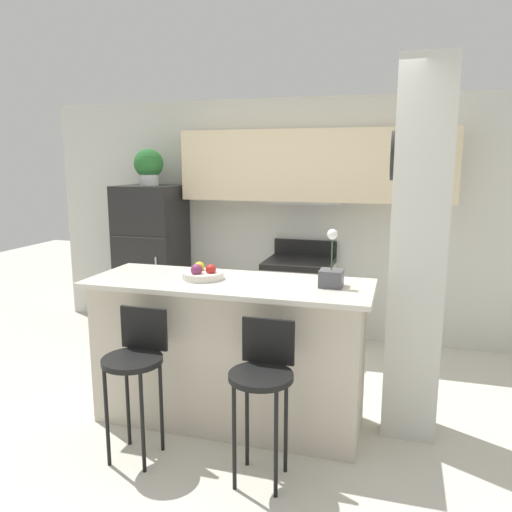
% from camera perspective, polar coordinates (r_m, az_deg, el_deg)
% --- Properties ---
extents(ground_plane, '(14.00, 14.00, 0.00)m').
position_cam_1_polar(ground_plane, '(3.92, -3.03, -18.12)').
color(ground_plane, beige).
extents(wall_back, '(5.60, 0.38, 2.55)m').
position_cam_1_polar(wall_back, '(5.30, 5.04, 6.67)').
color(wall_back, silver).
rests_on(wall_back, ground_plane).
extents(pillar_right, '(0.38, 0.33, 2.55)m').
position_cam_1_polar(pillar_right, '(3.52, 17.92, 0.24)').
color(pillar_right, silver).
rests_on(pillar_right, ground_plane).
extents(counter_bar, '(2.02, 0.74, 1.06)m').
position_cam_1_polar(counter_bar, '(3.69, -3.11, -10.83)').
color(counter_bar, beige).
rests_on(counter_bar, ground_plane).
extents(refrigerator, '(0.66, 0.64, 1.64)m').
position_cam_1_polar(refrigerator, '(5.67, -11.76, -0.41)').
color(refrigerator, black).
rests_on(refrigerator, ground_plane).
extents(stove_range, '(0.67, 0.66, 1.07)m').
position_cam_1_polar(stove_range, '(5.19, 4.92, -5.32)').
color(stove_range, silver).
rests_on(stove_range, ground_plane).
extents(bar_stool_left, '(0.38, 0.38, 0.97)m').
position_cam_1_polar(bar_stool_left, '(3.32, -13.59, -11.57)').
color(bar_stool_left, black).
rests_on(bar_stool_left, ground_plane).
extents(bar_stool_right, '(0.38, 0.38, 0.97)m').
position_cam_1_polar(bar_stool_right, '(3.01, 0.77, -13.61)').
color(bar_stool_right, black).
rests_on(bar_stool_right, ground_plane).
extents(potted_plant_on_fridge, '(0.32, 0.32, 0.39)m').
position_cam_1_polar(potted_plant_on_fridge, '(5.56, -12.17, 10.07)').
color(potted_plant_on_fridge, silver).
rests_on(potted_plant_on_fridge, refrigerator).
extents(orchid_vase, '(0.16, 0.16, 0.39)m').
position_cam_1_polar(orchid_vase, '(3.39, 8.60, -1.97)').
color(orchid_vase, '#4C4C51').
rests_on(orchid_vase, counter_bar).
extents(fruit_bowl, '(0.30, 0.30, 0.12)m').
position_cam_1_polar(fruit_bowl, '(3.61, -6.13, -2.03)').
color(fruit_bowl, silver).
rests_on(fruit_bowl, counter_bar).
extents(trash_bin, '(0.28, 0.28, 0.38)m').
position_cam_1_polar(trash_bin, '(5.41, -7.36, -7.70)').
color(trash_bin, '#59595B').
rests_on(trash_bin, ground_plane).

